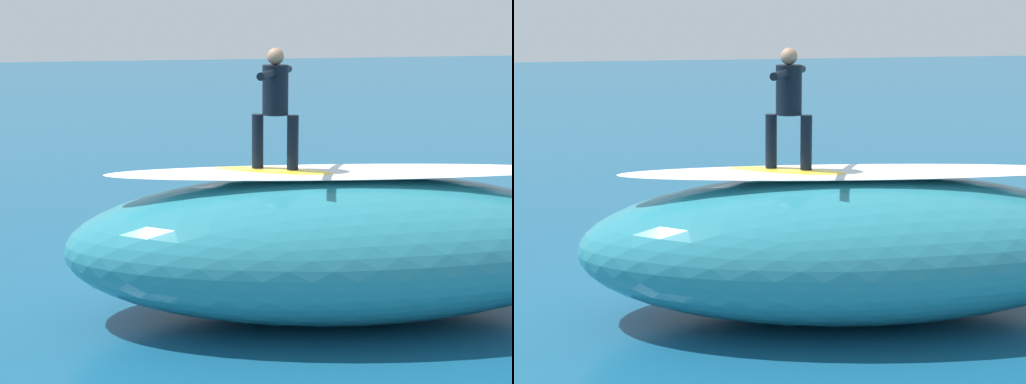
% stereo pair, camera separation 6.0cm
% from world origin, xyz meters
% --- Properties ---
extents(ground_plane, '(120.00, 120.00, 0.00)m').
position_xyz_m(ground_plane, '(0.00, 0.00, 0.00)').
color(ground_plane, '#145175').
extents(wave_crest, '(7.73, 4.37, 1.95)m').
position_xyz_m(wave_crest, '(-0.39, 2.47, 0.98)').
color(wave_crest, teal).
rests_on(wave_crest, ground_plane).
extents(wave_foam_lip, '(6.29, 2.16, 0.08)m').
position_xyz_m(wave_foam_lip, '(-0.39, 2.47, 1.99)').
color(wave_foam_lip, white).
rests_on(wave_foam_lip, wave_crest).
extents(surfboard_riding, '(1.85, 1.37, 0.10)m').
position_xyz_m(surfboard_riding, '(0.45, 2.32, 2.00)').
color(surfboard_riding, yellow).
rests_on(surfboard_riding, wave_crest).
extents(surfer_riding, '(0.82, 1.34, 1.57)m').
position_xyz_m(surfer_riding, '(0.45, 2.32, 2.97)').
color(surfer_riding, black).
rests_on(surfer_riding, surfboard_riding).
extents(surfboard_paddling, '(2.27, 0.99, 0.07)m').
position_xyz_m(surfboard_paddling, '(0.24, -0.58, 0.04)').
color(surfboard_paddling, '#E0563D').
rests_on(surfboard_paddling, ground_plane).
extents(surfer_paddling, '(1.81, 0.62, 0.33)m').
position_xyz_m(surfer_paddling, '(0.11, -0.61, 0.21)').
color(surfer_paddling, black).
rests_on(surfer_paddling, surfboard_paddling).
extents(foam_patch_near, '(0.76, 0.86, 0.16)m').
position_xyz_m(foam_patch_near, '(1.83, -2.80, 0.08)').
color(foam_patch_near, white).
rests_on(foam_patch_near, ground_plane).
extents(foam_patch_mid, '(0.63, 0.74, 0.16)m').
position_xyz_m(foam_patch_mid, '(-3.08, 0.01, 0.08)').
color(foam_patch_mid, white).
rests_on(foam_patch_mid, ground_plane).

